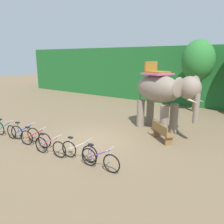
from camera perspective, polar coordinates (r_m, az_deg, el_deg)
ground_plane at (r=11.05m, az=-4.88°, el=-7.28°), size 80.00×80.00×0.00m
foliage_hedge at (r=22.45m, az=17.73°, el=9.43°), size 36.00×6.00×4.92m
tree_center_right at (r=17.40m, az=21.40°, el=12.23°), size 2.32×2.32×5.25m
elephant at (r=12.10m, az=12.93°, el=5.11°), size 4.21×2.80×3.78m
bike_teal at (r=12.60m, az=-25.85°, el=-4.12°), size 1.71×0.52×0.92m
bike_blue at (r=11.67m, az=-21.65°, el=-5.07°), size 1.67×0.62×0.92m
bike_red at (r=10.75m, az=-19.26°, el=-6.47°), size 1.67×0.60×0.92m
bike_pink at (r=9.64m, az=-15.79°, el=-8.57°), size 1.71×0.52×0.92m
bike_white at (r=8.99m, az=-8.53°, el=-9.88°), size 1.70×0.52×0.92m
bike_purple at (r=8.21m, az=-3.19°, el=-12.15°), size 1.71×0.52×0.92m
wooden_bench at (r=11.02m, az=12.69°, el=-4.99°), size 1.42×1.27×0.89m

